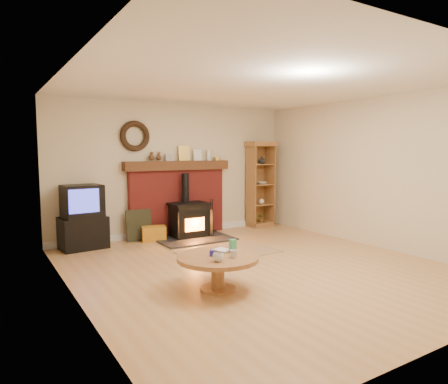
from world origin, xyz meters
TOP-DOWN VIEW (x-y plane):
  - ground at (0.00, 0.00)m, footprint 5.50×5.50m
  - room_shell at (-0.02, 0.09)m, footprint 5.02×5.52m
  - chimney_breast at (0.00, 2.67)m, footprint 2.20×0.22m
  - wood_stove at (0.06, 2.27)m, footprint 1.40×1.00m
  - area_rug at (0.11, 0.95)m, footprint 1.62×1.18m
  - tv_unit at (-1.88, 2.47)m, footprint 0.80×0.59m
  - curio_cabinet at (1.94, 2.55)m, footprint 0.60×0.44m
  - firelog_box at (-0.63, 2.40)m, footprint 0.49×0.38m
  - leaning_painting at (-0.86, 2.55)m, footprint 0.49×0.13m
  - fire_tools at (0.70, 2.50)m, footprint 0.16×0.16m
  - coffee_table at (-0.98, -0.53)m, footprint 0.99×0.99m

SIDE VIEW (x-z plane):
  - ground at x=0.00m, z-range 0.00..0.00m
  - area_rug at x=0.11m, z-range 0.00..0.01m
  - fire_tools at x=0.70m, z-range -0.24..0.46m
  - firelog_box at x=-0.63m, z-range 0.00..0.27m
  - leaning_painting at x=-0.86m, z-range 0.00..0.59m
  - wood_stove at x=0.06m, z-range -0.29..0.95m
  - coffee_table at x=-0.98m, z-range 0.05..0.63m
  - tv_unit at x=-1.88m, z-range -0.02..1.08m
  - chimney_breast at x=0.00m, z-range -0.09..1.69m
  - curio_cabinet at x=1.94m, z-range 0.00..1.88m
  - room_shell at x=-0.02m, z-range 0.41..3.02m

